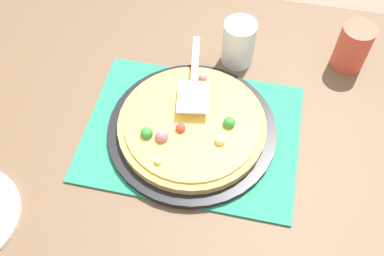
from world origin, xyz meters
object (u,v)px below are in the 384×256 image
at_px(pizza_pan, 192,130).
at_px(pizza, 192,125).
at_px(pizza_server, 194,80).
at_px(cup_near, 239,43).
at_px(cup_far, 353,47).

distance_m(pizza_pan, pizza, 0.02).
relative_size(pizza, pizza_server, 1.41).
bearing_deg(pizza_server, pizza_pan, -80.93).
xyz_separation_m(pizza_pan, pizza_server, (-0.02, 0.10, 0.06)).
relative_size(pizza_pan, cup_near, 3.17).
distance_m(cup_near, pizza_server, 0.17).
distance_m(cup_far, pizza_server, 0.40).
xyz_separation_m(pizza_pan, pizza, (-0.00, -0.00, 0.02)).
bearing_deg(cup_far, pizza, -139.63).
height_order(pizza_pan, pizza, pizza).
xyz_separation_m(cup_near, pizza_server, (-0.08, -0.15, 0.01)).
xyz_separation_m(cup_far, pizza_server, (-0.36, -0.19, 0.01)).
bearing_deg(pizza_pan, pizza_server, 99.07).
distance_m(pizza, cup_far, 0.45).
relative_size(pizza, cup_far, 2.75).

